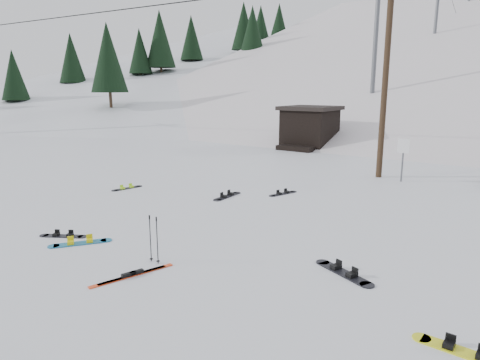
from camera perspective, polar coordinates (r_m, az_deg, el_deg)
The scene contains 17 objects.
ground at distance 10.20m, azimuth -20.71°, elevation -11.45°, with size 200.00×200.00×0.00m, color white.
ski_slope at distance 62.60m, azimuth 27.25°, elevation -3.91°, with size 60.00×75.00×45.00m, color silver.
ridge_left at distance 70.47m, azimuth -3.83°, elevation -0.02°, with size 34.00×85.00×38.00m, color white.
treeline_left at distance 61.66m, azimuth -7.31°, elevation 8.48°, with size 20.00×64.00×10.00m, color black, non-canonical shape.
utility_pole at distance 19.93m, azimuth 18.89°, elevation 13.68°, with size 2.00×0.26×9.00m.
trail_sign at distance 19.39m, azimuth 20.92°, elevation 3.48°, with size 0.50×0.09×1.85m.
lift_hut at distance 29.12m, azimuth 9.24°, elevation 6.98°, with size 3.40×4.10×2.75m.
lift_tower_near at distance 37.19m, azimuth 17.66°, elevation 17.72°, with size 2.20×0.36×8.00m.
hero_snowboard at distance 11.93m, azimuth -20.52°, elevation -7.83°, with size 1.02×1.35×0.11m.
hero_skis at distance 9.68m, azimuth -14.13°, elevation -12.15°, with size 0.63×1.85×0.10m.
ski_poles at distance 10.07m, azimuth -11.43°, elevation -7.70°, with size 0.31×0.08×1.11m.
board_scatter_a at distance 12.65m, azimuth -22.51°, elevation -6.87°, with size 1.18×0.80×0.09m.
board_scatter_b at distance 15.84m, azimuth -1.72°, elevation -2.14°, with size 0.35×1.56×0.11m.
board_scatter_c at distance 17.68m, azimuth -14.83°, elevation -1.04°, with size 0.44×1.32×0.09m.
board_scatter_d at distance 9.77m, azimuth 13.64°, elevation -11.87°, with size 1.54×0.84×0.12m.
board_scatter_e at distance 7.80m, azimuth 27.80°, elevation -19.63°, with size 1.55×0.35×0.11m.
board_scatter_f at distance 16.32m, azimuth 5.74°, elevation -1.78°, with size 0.57×1.30×0.09m.
Camera 1 is at (7.96, -5.00, 3.97)m, focal length 32.00 mm.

